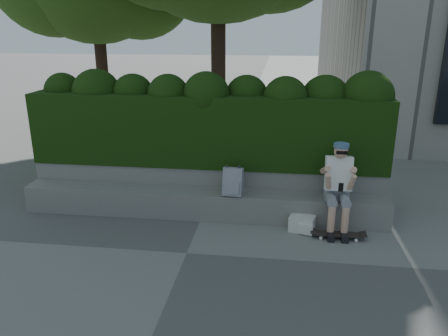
# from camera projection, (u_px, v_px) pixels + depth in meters

# --- Properties ---
(ground) EXTENTS (80.00, 80.00, 0.00)m
(ground) POSITION_uv_depth(u_px,v_px,m) (187.00, 253.00, 6.13)
(ground) COLOR slate
(ground) RESTS_ON ground
(bench_ledge) EXTENTS (6.00, 0.45, 0.45)m
(bench_ledge) POSITION_uv_depth(u_px,v_px,m) (202.00, 204.00, 7.23)
(bench_ledge) COLOR gray
(bench_ledge) RESTS_ON ground
(planter_wall) EXTENTS (6.00, 0.50, 0.75)m
(planter_wall) POSITION_uv_depth(u_px,v_px,m) (207.00, 185.00, 7.63)
(planter_wall) COLOR gray
(planter_wall) RESTS_ON ground
(hedge) EXTENTS (6.00, 1.00, 1.20)m
(hedge) POSITION_uv_depth(u_px,v_px,m) (208.00, 128.00, 7.54)
(hedge) COLOR black
(hedge) RESTS_ON planter_wall
(person) EXTENTS (0.40, 0.76, 1.38)m
(person) POSITION_uv_depth(u_px,v_px,m) (338.00, 184.00, 6.64)
(person) COLOR gray
(person) RESTS_ON ground
(skateboard) EXTENTS (0.73, 0.19, 0.08)m
(skateboard) POSITION_uv_depth(u_px,v_px,m) (338.00, 234.00, 6.54)
(skateboard) COLOR black
(skateboard) RESTS_ON ground
(backpack_plaid) EXTENTS (0.32, 0.19, 0.45)m
(backpack_plaid) POSITION_uv_depth(u_px,v_px,m) (233.00, 182.00, 6.93)
(backpack_plaid) COLOR #A7A7AC
(backpack_plaid) RESTS_ON bench_ledge
(backpack_ground) EXTENTS (0.43, 0.35, 0.24)m
(backpack_ground) POSITION_uv_depth(u_px,v_px,m) (302.00, 224.00, 6.76)
(backpack_ground) COLOR white
(backpack_ground) RESTS_ON ground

